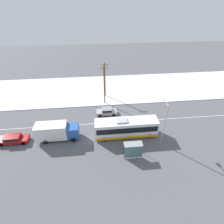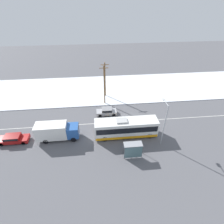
{
  "view_description": "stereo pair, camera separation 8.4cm",
  "coord_description": "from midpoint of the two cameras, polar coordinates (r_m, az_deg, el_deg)",
  "views": [
    {
      "loc": [
        -5.63,
        -26.3,
        21.04
      ],
      "look_at": [
        -2.74,
        1.53,
        1.4
      ],
      "focal_mm": 28.0,
      "sensor_mm": 36.0,
      "label": 1
    },
    {
      "loc": [
        -5.55,
        -26.31,
        21.04
      ],
      "look_at": [
        -2.74,
        1.53,
        1.4
      ],
      "focal_mm": 28.0,
      "sensor_mm": 36.0,
      "label": 2
    }
  ],
  "objects": [
    {
      "name": "snow_lot",
      "position": [
        45.8,
        1.92,
        7.79
      ],
      "size": [
        80.0,
        15.82,
        0.12
      ],
      "color": "silver",
      "rests_on": "ground_plane"
    },
    {
      "name": "parked_car_near_truck",
      "position": [
        33.61,
        -29.46,
        -7.54
      ],
      "size": [
        4.77,
        1.8,
        1.38
      ],
      "color": "maroon",
      "rests_on": "ground_plane"
    },
    {
      "name": "bus_shelter",
      "position": [
        26.68,
        7.01,
        -11.83
      ],
      "size": [
        2.77,
        1.2,
        2.4
      ],
      "color": "gray",
      "rests_on": "ground_plane"
    },
    {
      "name": "sedan_car",
      "position": [
        35.53,
        -1.7,
        0.3
      ],
      "size": [
        4.06,
        1.8,
        1.44
      ],
      "rotation": [
        0.0,
        0.0,
        3.14
      ],
      "color": "#9E9EA3",
      "rests_on": "ground_plane"
    },
    {
      "name": "box_truck",
      "position": [
        30.74,
        -17.63,
        -5.9
      ],
      "size": [
        7.01,
        2.3,
        3.1
      ],
      "color": "silver",
      "rests_on": "ground_plane"
    },
    {
      "name": "utility_pole_roadside",
      "position": [
        37.29,
        -2.46,
        8.84
      ],
      "size": [
        1.8,
        0.24,
        8.78
      ],
      "color": "brown",
      "rests_on": "ground_plane"
    },
    {
      "name": "city_bus",
      "position": [
        30.11,
        4.67,
        -5.15
      ],
      "size": [
        10.68,
        2.57,
        3.39
      ],
      "color": "white",
      "rests_on": "ground_plane"
    },
    {
      "name": "streetlamp",
      "position": [
        27.98,
        16.77,
        -2.27
      ],
      "size": [
        0.36,
        2.49,
        7.57
      ],
      "color": "#9EA3A8",
      "rests_on": "ground_plane"
    },
    {
      "name": "utility_pole_snowlot",
      "position": [
        40.52,
        -2.22,
        10.63
      ],
      "size": [
        1.8,
        0.24,
        8.2
      ],
      "color": "brown",
      "rests_on": "ground_plane"
    },
    {
      "name": "pedestrian_at_stop",
      "position": [
        27.88,
        4.65,
        -11.18
      ],
      "size": [
        0.56,
        0.25,
        1.56
      ],
      "color": "#23232D",
      "rests_on": "ground_plane"
    },
    {
      "name": "lane_marking_center",
      "position": [
        34.14,
        4.92,
        -3.12
      ],
      "size": [
        60.0,
        0.12,
        0.0
      ],
      "color": "silver",
      "rests_on": "ground_plane"
    },
    {
      "name": "ground_plane",
      "position": [
        34.14,
        4.92,
        -3.13
      ],
      "size": [
        120.0,
        120.0,
        0.0
      ],
      "primitive_type": "plane",
      "color": "#56565B"
    }
  ]
}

